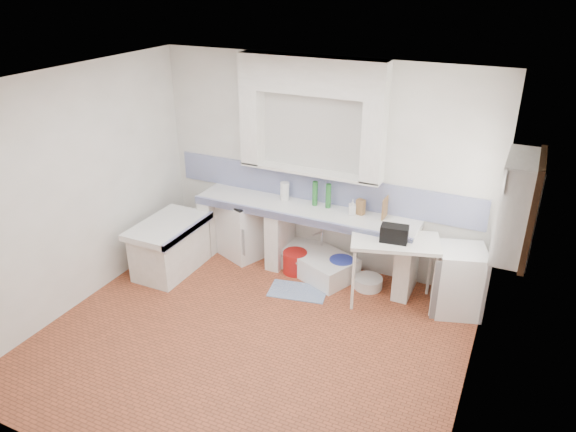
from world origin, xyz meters
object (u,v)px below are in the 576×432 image
at_px(side_table, 393,271).
at_px(fridge, 459,281).
at_px(sink, 315,263).
at_px(stove, 244,228).

bearing_deg(side_table, fridge, -5.33).
relative_size(sink, side_table, 1.08).
xyz_separation_m(stove, fridge, (2.98, -0.14, -0.00)).
relative_size(stove, sink, 0.74).
xyz_separation_m(sink, side_table, (1.11, -0.26, 0.29)).
bearing_deg(fridge, sink, 159.34).
bearing_deg(stove, fridge, 20.04).
bearing_deg(sink, stove, -158.24).
distance_m(stove, fridge, 2.98).
distance_m(sink, fridge, 1.89).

